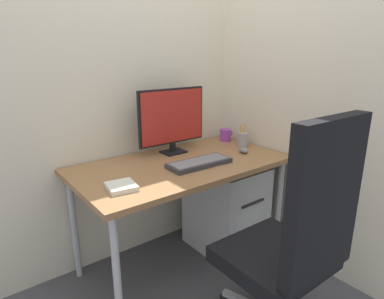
{
  "coord_description": "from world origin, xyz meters",
  "views": [
    {
      "loc": [
        -1.17,
        -1.62,
        1.43
      ],
      "look_at": [
        0.02,
        -0.07,
        0.85
      ],
      "focal_mm": 30.6,
      "sensor_mm": 36.0,
      "label": 1
    }
  ],
  "objects": [
    {
      "name": "ground_plane",
      "position": [
        0.0,
        0.0,
        0.0
      ],
      "size": [
        8.0,
        8.0,
        0.0
      ],
      "primitive_type": "plane",
      "color": "#4C4C51"
    },
    {
      "name": "wall_side_right",
      "position": [
        0.72,
        -0.15,
        1.4
      ],
      "size": [
        0.04,
        1.83,
        2.8
      ],
      "primitive_type": "cube",
      "color": "beige",
      "rests_on": "ground_plane"
    },
    {
      "name": "pen_holder",
      "position": [
        0.59,
        0.03,
        0.8
      ],
      "size": [
        0.08,
        0.08,
        0.17
      ],
      "color": "#9EA0A5",
      "rests_on": "desk"
    },
    {
      "name": "wall_back",
      "position": [
        0.0,
        0.4,
        1.4
      ],
      "size": [
        2.47,
        0.04,
        2.8
      ],
      "primitive_type": "cube",
      "color": "beige",
      "rests_on": "ground_plane"
    },
    {
      "name": "filing_cabinet",
      "position": [
        0.37,
        -0.03,
        0.33
      ],
      "size": [
        0.42,
        0.53,
        0.65
      ],
      "color": "silver",
      "rests_on": "ground_plane"
    },
    {
      "name": "monitor",
      "position": [
        0.08,
        0.22,
        0.99
      ],
      "size": [
        0.52,
        0.13,
        0.45
      ],
      "color": "black",
      "rests_on": "desk"
    },
    {
      "name": "coffee_mug",
      "position": [
        0.59,
        0.22,
        0.79
      ],
      "size": [
        0.12,
        0.09,
        0.09
      ],
      "color": "purple",
      "rests_on": "desk"
    },
    {
      "name": "mouse",
      "position": [
        0.46,
        -0.1,
        0.77
      ],
      "size": [
        0.06,
        0.09,
        0.04
      ],
      "primitive_type": "ellipsoid",
      "rotation": [
        0.0,
        0.0,
        -0.16
      ],
      "color": "slate",
      "rests_on": "desk"
    },
    {
      "name": "office_chair",
      "position": [
        0.05,
        -0.84,
        0.6
      ],
      "size": [
        0.57,
        0.59,
        1.19
      ],
      "color": "black",
      "rests_on": "ground_plane"
    },
    {
      "name": "notebook",
      "position": [
        -0.5,
        -0.15,
        0.76
      ],
      "size": [
        0.17,
        0.17,
        0.03
      ],
      "primitive_type": "cube",
      "rotation": [
        0.0,
        0.0,
        -0.16
      ],
      "color": "silver",
      "rests_on": "desk"
    },
    {
      "name": "keyboard",
      "position": [
        0.05,
        -0.11,
        0.76
      ],
      "size": [
        0.42,
        0.18,
        0.03
      ],
      "color": "#333338",
      "rests_on": "desk"
    },
    {
      "name": "desk",
      "position": [
        0.0,
        0.0,
        0.69
      ],
      "size": [
        1.38,
        0.74,
        0.75
      ],
      "color": "#996B42",
      "rests_on": "ground_plane"
    }
  ]
}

